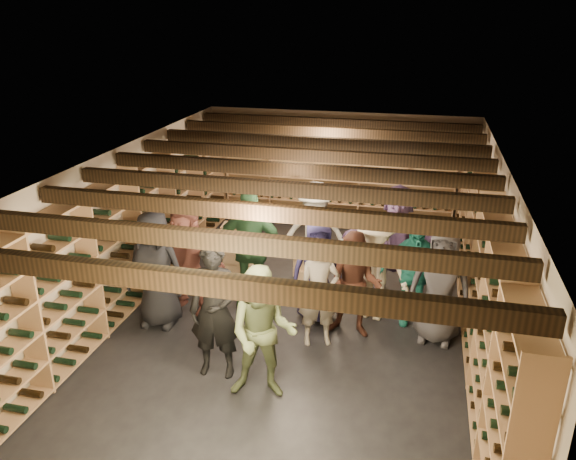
{
  "coord_description": "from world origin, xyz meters",
  "views": [
    {
      "loc": [
        1.63,
        -7.26,
        4.31
      ],
      "look_at": [
        -0.17,
        0.2,
        1.28
      ],
      "focal_mm": 35.0,
      "sensor_mm": 36.0,
      "label": 1
    }
  ],
  "objects_px": {
    "person_2": "(263,334)",
    "person_4": "(413,272)",
    "person_3": "(374,267)",
    "crate_stack_left": "(236,247)",
    "person_0": "(156,269)",
    "person_12": "(440,285)",
    "crate_loose": "(311,273)",
    "person_10": "(250,248)",
    "person_1": "(215,311)",
    "person_5": "(187,259)",
    "person_9": "(315,233)",
    "person_6": "(318,271)",
    "person_8": "(355,285)",
    "person_7": "(319,293)",
    "person_11": "(396,241)",
    "crate_stack_right": "(310,264)"
  },
  "relations": [
    {
      "from": "person_3",
      "to": "crate_stack_right",
      "type": "bearing_deg",
      "value": 148.02
    },
    {
      "from": "person_2",
      "to": "person_12",
      "type": "distance_m",
      "value": 2.63
    },
    {
      "from": "crate_stack_left",
      "to": "person_12",
      "type": "height_order",
      "value": "person_12"
    },
    {
      "from": "person_0",
      "to": "person_4",
      "type": "distance_m",
      "value": 3.67
    },
    {
      "from": "person_12",
      "to": "crate_loose",
      "type": "bearing_deg",
      "value": 150.61
    },
    {
      "from": "person_7",
      "to": "person_0",
      "type": "bearing_deg",
      "value": 160.87
    },
    {
      "from": "person_0",
      "to": "crate_loose",
      "type": "bearing_deg",
      "value": 45.63
    },
    {
      "from": "person_8",
      "to": "person_2",
      "type": "bearing_deg",
      "value": -113.8
    },
    {
      "from": "person_6",
      "to": "person_8",
      "type": "height_order",
      "value": "person_6"
    },
    {
      "from": "crate_stack_left",
      "to": "person_5",
      "type": "distance_m",
      "value": 1.59
    },
    {
      "from": "crate_stack_right",
      "to": "person_1",
      "type": "xyz_separation_m",
      "value": [
        -0.59,
        -2.94,
        0.64
      ]
    },
    {
      "from": "person_6",
      "to": "person_11",
      "type": "height_order",
      "value": "person_11"
    },
    {
      "from": "person_7",
      "to": "person_10",
      "type": "bearing_deg",
      "value": 126.07
    },
    {
      "from": "person_9",
      "to": "person_10",
      "type": "distance_m",
      "value": 1.29
    },
    {
      "from": "person_3",
      "to": "person_4",
      "type": "height_order",
      "value": "person_3"
    },
    {
      "from": "person_8",
      "to": "person_11",
      "type": "relative_size",
      "value": 0.85
    },
    {
      "from": "person_2",
      "to": "person_3",
      "type": "xyz_separation_m",
      "value": [
        1.08,
        2.14,
        -0.01
      ]
    },
    {
      "from": "person_1",
      "to": "person_6",
      "type": "bearing_deg",
      "value": 54.42
    },
    {
      "from": "person_5",
      "to": "person_11",
      "type": "bearing_deg",
      "value": 37.92
    },
    {
      "from": "person_4",
      "to": "person_10",
      "type": "height_order",
      "value": "person_10"
    },
    {
      "from": "person_8",
      "to": "crate_stack_right",
      "type": "bearing_deg",
      "value": 125.39
    },
    {
      "from": "crate_loose",
      "to": "person_11",
      "type": "height_order",
      "value": "person_11"
    },
    {
      "from": "person_2",
      "to": "person_9",
      "type": "relative_size",
      "value": 0.95
    },
    {
      "from": "crate_loose",
      "to": "person_6",
      "type": "relative_size",
      "value": 0.32
    },
    {
      "from": "person_1",
      "to": "person_8",
      "type": "distance_m",
      "value": 2.03
    },
    {
      "from": "person_8",
      "to": "person_12",
      "type": "bearing_deg",
      "value": 11.85
    },
    {
      "from": "person_3",
      "to": "person_9",
      "type": "height_order",
      "value": "person_9"
    },
    {
      "from": "crate_loose",
      "to": "person_8",
      "type": "bearing_deg",
      "value": -60.16
    },
    {
      "from": "crate_stack_left",
      "to": "person_5",
      "type": "bearing_deg",
      "value": -99.9
    },
    {
      "from": "crate_stack_right",
      "to": "person_4",
      "type": "distance_m",
      "value": 2.11
    },
    {
      "from": "crate_stack_left",
      "to": "person_7",
      "type": "xyz_separation_m",
      "value": [
        1.83,
        -1.96,
        0.34
      ]
    },
    {
      "from": "person_1",
      "to": "person_4",
      "type": "height_order",
      "value": "person_1"
    },
    {
      "from": "person_3",
      "to": "person_0",
      "type": "bearing_deg",
      "value": -152.33
    },
    {
      "from": "person_9",
      "to": "person_4",
      "type": "bearing_deg",
      "value": -36.17
    },
    {
      "from": "person_1",
      "to": "crate_stack_left",
      "type": "bearing_deg",
      "value": 99.6
    },
    {
      "from": "person_10",
      "to": "person_3",
      "type": "bearing_deg",
      "value": -2.53
    },
    {
      "from": "person_7",
      "to": "person_3",
      "type": "bearing_deg",
      "value": 33.49
    },
    {
      "from": "person_2",
      "to": "person_8",
      "type": "height_order",
      "value": "person_2"
    },
    {
      "from": "crate_stack_left",
      "to": "person_1",
      "type": "xyz_separation_m",
      "value": [
        0.73,
        -2.94,
        0.47
      ]
    },
    {
      "from": "crate_stack_left",
      "to": "person_12",
      "type": "xyz_separation_m",
      "value": [
        3.41,
        -1.5,
        0.42
      ]
    },
    {
      "from": "crate_loose",
      "to": "person_12",
      "type": "distance_m",
      "value": 2.67
    },
    {
      "from": "person_2",
      "to": "person_11",
      "type": "distance_m",
      "value": 3.28
    },
    {
      "from": "crate_stack_left",
      "to": "person_0",
      "type": "distance_m",
      "value": 2.11
    },
    {
      "from": "person_2",
      "to": "person_4",
      "type": "bearing_deg",
      "value": 44.55
    },
    {
      "from": "person_5",
      "to": "person_9",
      "type": "distance_m",
      "value": 2.17
    },
    {
      "from": "person_4",
      "to": "crate_loose",
      "type": "bearing_deg",
      "value": 135.08
    },
    {
      "from": "person_1",
      "to": "person_9",
      "type": "bearing_deg",
      "value": 71.94
    },
    {
      "from": "person_4",
      "to": "person_5",
      "type": "distance_m",
      "value": 3.33
    },
    {
      "from": "person_5",
      "to": "person_10",
      "type": "bearing_deg",
      "value": 37.98
    },
    {
      "from": "crate_stack_left",
      "to": "person_9",
      "type": "relative_size",
      "value": 0.49
    }
  ]
}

